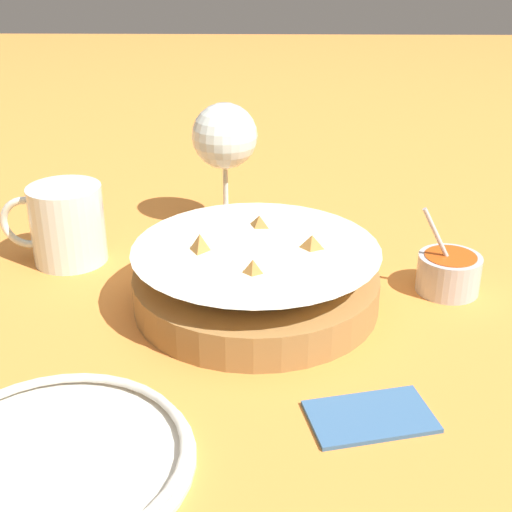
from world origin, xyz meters
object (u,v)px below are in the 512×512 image
at_px(food_basket, 256,279).
at_px(sauce_cup, 449,271).
at_px(side_plate, 54,458).
at_px(wine_glass, 225,140).
at_px(beer_mug, 67,227).

relative_size(food_basket, sauce_cup, 2.62).
height_order(food_basket, side_plate, food_basket).
relative_size(sauce_cup, wine_glass, 0.60).
distance_m(sauce_cup, wine_glass, 0.34).
bearing_deg(side_plate, sauce_cup, -141.42).
relative_size(sauce_cup, beer_mug, 0.80).
height_order(food_basket, wine_glass, wine_glass).
bearing_deg(side_plate, food_basket, -120.43).
relative_size(wine_glass, side_plate, 0.77).
relative_size(food_basket, beer_mug, 2.10).
distance_m(wine_glass, side_plate, 0.51).
bearing_deg(sauce_cup, side_plate, 38.58).
relative_size(sauce_cup, side_plate, 0.46).
bearing_deg(beer_mug, side_plate, 102.51).
distance_m(wine_glass, beer_mug, 0.23).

